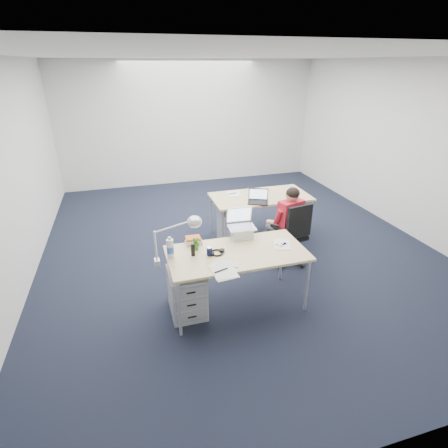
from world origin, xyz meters
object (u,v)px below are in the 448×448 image
at_px(seated_person, 284,223).
at_px(far_cup, 291,188).
at_px(office_chair, 289,246).
at_px(water_bottle, 170,247).
at_px(dark_laptop, 258,196).
at_px(cordless_phone, 193,250).
at_px(can_koozie, 209,251).
at_px(computer_mouse, 280,245).
at_px(bear_figurine, 196,244).
at_px(drawer_pedestal_near, 187,292).
at_px(desk_lamp, 171,241).
at_px(desk_near, 237,256).
at_px(drawer_pedestal_far, 233,228).
at_px(sunglasses, 283,245).
at_px(silver_laptop, 242,224).
at_px(headphones, 217,252).
at_px(book_stack, 193,240).
at_px(wireless_keyboard, 226,265).
at_px(desk_far, 260,199).

xyz_separation_m(seated_person, far_cup, (0.53, 0.89, 0.20)).
distance_m(office_chair, water_bottle, 2.00).
xyz_separation_m(office_chair, dark_laptop, (-0.26, 0.65, 0.57)).
bearing_deg(cordless_phone, can_koozie, -32.59).
bearing_deg(computer_mouse, bear_figurine, 162.80).
height_order(drawer_pedestal_near, desk_lamp, desk_lamp).
bearing_deg(drawer_pedestal_near, computer_mouse, -1.09).
bearing_deg(bear_figurine, dark_laptop, 51.05).
height_order(desk_near, drawer_pedestal_far, desk_near).
xyz_separation_m(drawer_pedestal_near, sunglasses, (1.18, -0.03, 0.47)).
bearing_deg(silver_laptop, headphones, -138.71).
distance_m(can_koozie, bear_figurine, 0.21).
bearing_deg(book_stack, bear_figurine, -91.64).
bearing_deg(silver_laptop, office_chair, 27.03).
height_order(drawer_pedestal_near, dark_laptop, dark_laptop).
height_order(wireless_keyboard, sunglasses, sunglasses).
bearing_deg(desk_far, office_chair, -83.80).
height_order(wireless_keyboard, can_koozie, can_koozie).
height_order(office_chair, water_bottle, water_bottle).
relative_size(bear_figurine, desk_lamp, 0.29).
xyz_separation_m(wireless_keyboard, desk_lamp, (-0.55, 0.22, 0.27)).
bearing_deg(desk_lamp, dark_laptop, 39.03).
distance_m(cordless_phone, desk_lamp, 0.33).
height_order(headphones, sunglasses, headphones).
height_order(desk_near, cordless_phone, cordless_phone).
xyz_separation_m(wireless_keyboard, far_cup, (1.76, 2.03, 0.04)).
bearing_deg(office_chair, silver_laptop, -166.52).
bearing_deg(wireless_keyboard, cordless_phone, 153.12).
bearing_deg(bear_figurine, seated_person, 32.89).
height_order(seated_person, water_bottle, seated_person).
height_order(desk_far, computer_mouse, computer_mouse).
bearing_deg(wireless_keyboard, water_bottle, 166.70).
bearing_deg(drawer_pedestal_far, far_cup, 12.12).
height_order(office_chair, far_cup, office_chair).
bearing_deg(can_koozie, water_bottle, 170.11).
xyz_separation_m(water_bottle, bear_figurine, (0.31, 0.10, -0.05)).
height_order(drawer_pedestal_near, water_bottle, water_bottle).
bearing_deg(wireless_keyboard, drawer_pedestal_far, 88.17).
bearing_deg(bear_figurine, water_bottle, -155.45).
xyz_separation_m(book_stack, cordless_phone, (-0.06, -0.28, 0.03)).
relative_size(desk_far, book_stack, 8.49).
height_order(desk_far, water_bottle, water_bottle).
height_order(computer_mouse, can_koozie, can_koozie).
distance_m(computer_mouse, sunglasses, 0.04).
relative_size(desk_far, desk_lamp, 2.94).
xyz_separation_m(desk_far, bear_figurine, (-1.40, -1.47, 0.12)).
height_order(desk_near, wireless_keyboard, wireless_keyboard).
bearing_deg(drawer_pedestal_near, far_cup, 39.28).
xyz_separation_m(silver_laptop, dark_laptop, (0.62, 1.03, -0.06)).
bearing_deg(book_stack, drawer_pedestal_near, -116.70).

